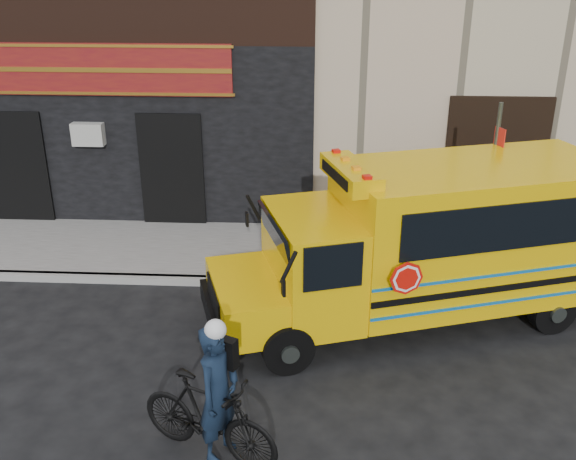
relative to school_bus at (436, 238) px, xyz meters
The scene contains 7 objects.
ground 3.08m from the school_bus, 142.96° to the right, with size 120.00×120.00×0.00m, color black.
curb 2.76m from the school_bus, 155.30° to the left, with size 40.00×0.20×0.15m, color gray.
sidewalk 3.58m from the school_bus, 130.75° to the left, with size 40.00×3.00×0.15m, color #64615D.
school_bus is the anchor object (origin of this frame).
sign_pole 1.94m from the school_bus, 50.84° to the left, with size 0.13×0.30×3.51m.
bicycle 4.97m from the school_bus, 132.30° to the right, with size 0.55×1.95×1.17m, color black.
cyclist 4.84m from the school_bus, 130.85° to the right, with size 0.67×0.44×1.84m, color black.
Camera 1 is at (0.19, -8.36, 5.85)m, focal length 40.00 mm.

